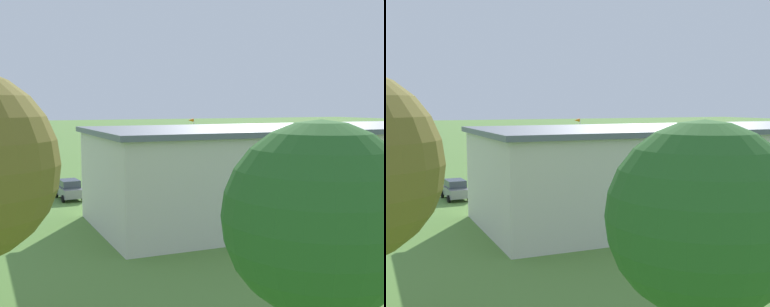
{
  "view_description": "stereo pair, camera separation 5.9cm",
  "coord_description": "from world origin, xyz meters",
  "views": [
    {
      "loc": [
        25.94,
        69.97,
        8.34
      ],
      "look_at": [
        0.96,
        13.87,
        2.36
      ],
      "focal_mm": 47.43,
      "sensor_mm": 36.0,
      "label": 1
    },
    {
      "loc": [
        25.88,
        70.0,
        8.34
      ],
      "look_at": [
        0.96,
        13.87,
        2.36
      ],
      "focal_mm": 47.43,
      "sensor_mm": 36.0,
      "label": 2
    }
  ],
  "objects": [
    {
      "name": "windsock",
      "position": [
        -11.42,
        -14.39,
        5.06
      ],
      "size": [
        1.47,
        1.04,
        5.75
      ],
      "color": "silver",
      "rests_on": "ground_plane"
    },
    {
      "name": "car_orange",
      "position": [
        -11.3,
        25.14,
        0.87
      ],
      "size": [
        2.17,
        4.74,
        1.7
      ],
      "color": "orange",
      "rests_on": "ground_plane"
    },
    {
      "name": "tree_near_perimeter_road",
      "position": [
        19.17,
        61.41,
        5.86
      ],
      "size": [
        4.19,
        4.19,
        8.03
      ],
      "color": "brown",
      "rests_on": "ground_plane"
    },
    {
      "name": "hangar",
      "position": [
        2.75,
        38.57,
        3.36
      ],
      "size": [
        31.88,
        12.48,
        6.71
      ],
      "color": "beige",
      "rests_on": "ground_plane"
    },
    {
      "name": "ground_plane",
      "position": [
        0.0,
        0.0,
        0.0
      ],
      "size": [
        400.0,
        400.0,
        0.0
      ],
      "primitive_type": "plane",
      "color": "#568438"
    },
    {
      "name": "person_crossing_taxiway",
      "position": [
        14.5,
        22.24,
        0.86
      ],
      "size": [
        0.51,
        0.51,
        1.71
      ],
      "color": "orange",
      "rests_on": "ground_plane"
    },
    {
      "name": "person_watching_takeoff",
      "position": [
        5.13,
        21.33,
        0.77
      ],
      "size": [
        0.47,
        0.47,
        1.56
      ],
      "color": "#33723F",
      "rests_on": "ground_plane"
    },
    {
      "name": "biplane",
      "position": [
        -0.46,
        2.15,
        2.82
      ],
      "size": [
        7.9,
        7.58,
        4.03
      ],
      "color": "silver"
    },
    {
      "name": "car_grey",
      "position": [
        17.87,
        25.32,
        0.88
      ],
      "size": [
        2.1,
        4.02,
        1.73
      ],
      "color": "slate",
      "rests_on": "ground_plane"
    },
    {
      "name": "person_by_parked_cars",
      "position": [
        -6.59,
        23.9,
        0.82
      ],
      "size": [
        0.51,
        0.51,
        1.65
      ],
      "color": "beige",
      "rests_on": "ground_plane"
    },
    {
      "name": "person_near_hangar_door",
      "position": [
        15.6,
        22.97,
        0.78
      ],
      "size": [
        0.52,
        0.52,
        1.57
      ],
      "color": "navy",
      "rests_on": "ground_plane"
    }
  ]
}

